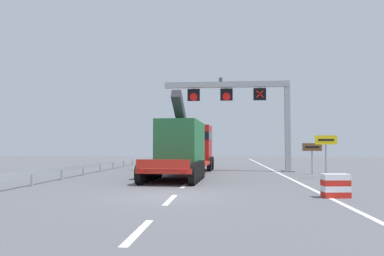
# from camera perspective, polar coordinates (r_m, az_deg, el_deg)

# --- Properties ---
(ground) EXTENTS (112.00, 112.00, 0.00)m
(ground) POSITION_cam_1_polar(r_m,az_deg,el_deg) (14.58, -3.83, -10.59)
(ground) COLOR #5B5B60
(lane_markings) EXTENTS (0.20, 57.58, 0.01)m
(lane_markings) POSITION_cam_1_polar(r_m,az_deg,el_deg) (35.88, 1.83, -5.99)
(lane_markings) COLOR silver
(lane_markings) RESTS_ON ground
(edge_line_right) EXTENTS (0.20, 63.00, 0.01)m
(edge_line_right) POSITION_cam_1_polar(r_m,az_deg,el_deg) (26.66, 13.67, -7.00)
(edge_line_right) COLOR silver
(edge_line_right) RESTS_ON ground
(overhead_lane_gantry) EXTENTS (10.08, 0.90, 7.38)m
(overhead_lane_gantry) POSITION_cam_1_polar(r_m,az_deg,el_deg) (29.07, 8.32, 4.37)
(overhead_lane_gantry) COLOR #9EA0A5
(overhead_lane_gantry) RESTS_ON ground
(heavy_haul_truck_red) EXTENTS (3.62, 14.16, 5.30)m
(heavy_haul_truck_red) POSITION_cam_1_polar(r_m,az_deg,el_deg) (25.82, -0.72, -2.81)
(heavy_haul_truck_red) COLOR red
(heavy_haul_truck_red) RESTS_ON ground
(exit_sign_yellow) EXTENTS (1.31, 0.15, 2.63)m
(exit_sign_yellow) POSITION_cam_1_polar(r_m,az_deg,el_deg) (23.80, 20.20, -2.68)
(exit_sign_yellow) COLOR #9EA0A5
(exit_sign_yellow) RESTS_ON ground
(tourist_info_sign_brown) EXTENTS (1.33, 0.15, 2.17)m
(tourist_info_sign_brown) POSITION_cam_1_polar(r_m,az_deg,el_deg) (26.77, 18.26, -3.42)
(tourist_info_sign_brown) COLOR #9EA0A5
(tourist_info_sign_brown) RESTS_ON ground
(crash_barrier_striped) EXTENTS (1.06, 0.62, 0.90)m
(crash_barrier_striped) POSITION_cam_1_polar(r_m,az_deg,el_deg) (15.14, 21.52, -8.39)
(crash_barrier_striped) COLOR red
(crash_barrier_striped) RESTS_ON ground
(guardrail_left) EXTENTS (0.13, 29.68, 0.76)m
(guardrail_left) POSITION_cam_1_polar(r_m,az_deg,el_deg) (28.75, -14.27, -5.57)
(guardrail_left) COLOR #999EA3
(guardrail_left) RESTS_ON ground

